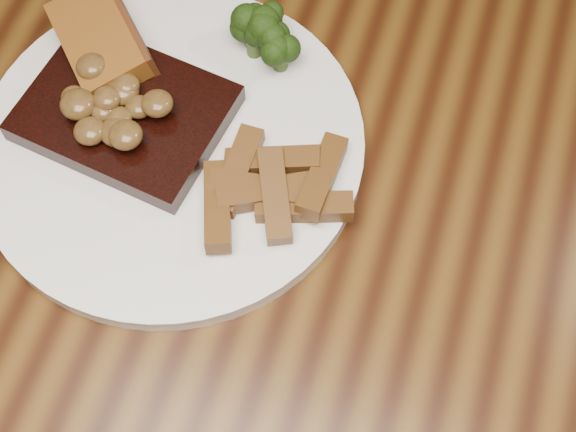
# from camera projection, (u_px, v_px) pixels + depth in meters

# --- Properties ---
(dining_table) EXTENTS (1.60, 0.90, 0.75)m
(dining_table) POSITION_uv_depth(u_px,v_px,m) (282.00, 290.00, 0.70)
(dining_table) COLOR #4B2E0F
(dining_table) RESTS_ON ground
(plate) EXTENTS (0.31, 0.31, 0.01)m
(plate) POSITION_uv_depth(u_px,v_px,m) (172.00, 145.00, 0.65)
(plate) COLOR white
(plate) RESTS_ON dining_table
(steak) EXTENTS (0.17, 0.14, 0.02)m
(steak) POSITION_uv_depth(u_px,v_px,m) (126.00, 114.00, 0.64)
(steak) COLOR black
(steak) RESTS_ON plate
(steak_bone) EXTENTS (0.14, 0.03, 0.02)m
(steak_bone) POSITION_uv_depth(u_px,v_px,m) (100.00, 171.00, 0.62)
(steak_bone) COLOR #BCB292
(steak_bone) RESTS_ON plate
(mushroom_pile) EXTENTS (0.08, 0.08, 0.03)m
(mushroom_pile) POSITION_uv_depth(u_px,v_px,m) (113.00, 95.00, 0.62)
(mushroom_pile) COLOR brown
(mushroom_pile) RESTS_ON steak
(garlic_bread) EXTENTS (0.11, 0.11, 0.02)m
(garlic_bread) POSITION_uv_depth(u_px,v_px,m) (103.00, 55.00, 0.67)
(garlic_bread) COLOR brown
(garlic_bread) RESTS_ON plate
(potato_wedges) EXTENTS (0.10, 0.10, 0.02)m
(potato_wedges) POSITION_uv_depth(u_px,v_px,m) (266.00, 176.00, 0.62)
(potato_wedges) COLOR brown
(potato_wedges) RESTS_ON plate
(broccoli_cluster) EXTENTS (0.07, 0.07, 0.04)m
(broccoli_cluster) POSITION_uv_depth(u_px,v_px,m) (280.00, 55.00, 0.66)
(broccoli_cluster) COLOR #21340C
(broccoli_cluster) RESTS_ON plate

